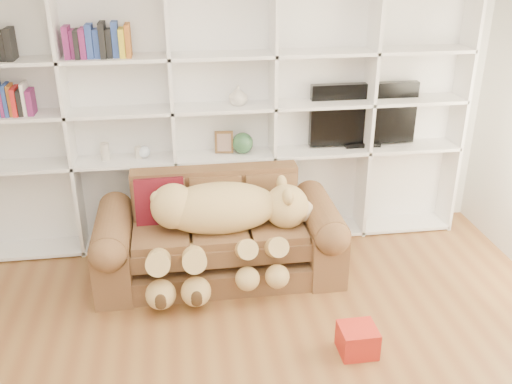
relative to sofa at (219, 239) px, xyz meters
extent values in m
cube|color=silver|center=(0.11, 0.79, 1.03)|extent=(5.00, 0.02, 2.70)
cube|color=white|center=(0.11, 0.75, 0.88)|extent=(4.40, 0.03, 2.40)
cube|color=white|center=(-1.21, 0.59, 0.88)|extent=(0.03, 0.35, 2.40)
cube|color=white|center=(-0.33, 0.59, 0.88)|extent=(0.03, 0.35, 2.40)
cube|color=white|center=(0.55, 0.59, 0.88)|extent=(0.03, 0.35, 2.40)
cube|color=white|center=(1.43, 0.59, 0.88)|extent=(0.03, 0.35, 2.40)
cube|color=white|center=(2.31, 0.59, 0.88)|extent=(0.03, 0.35, 2.40)
cube|color=white|center=(0.11, 0.59, -0.29)|extent=(4.40, 0.35, 0.03)
cube|color=white|center=(0.11, 0.59, 0.53)|extent=(4.40, 0.35, 0.03)
cube|color=white|center=(0.11, 0.59, 0.98)|extent=(4.40, 0.35, 0.03)
cube|color=white|center=(0.11, 0.59, 1.43)|extent=(4.40, 0.35, 0.03)
cube|color=brown|center=(0.00, -0.04, -0.22)|extent=(1.93, 0.78, 0.20)
cube|color=brown|center=(0.00, -0.06, 0.08)|extent=(1.43, 0.64, 0.28)
cube|color=brown|center=(0.00, 0.31, 0.28)|extent=(1.43, 0.18, 0.51)
cube|color=brown|center=(-0.86, -0.04, -0.07)|extent=(0.29, 0.87, 0.51)
cube|color=brown|center=(0.86, -0.04, -0.07)|extent=(0.29, 0.87, 0.51)
cylinder|color=brown|center=(-0.86, -0.04, 0.18)|extent=(0.29, 0.83, 0.29)
cylinder|color=brown|center=(0.86, -0.04, 0.18)|extent=(0.29, 0.83, 0.29)
ellipsoid|color=tan|center=(0.01, -0.08, 0.34)|extent=(0.97, 0.47, 0.42)
sphere|color=tan|center=(-0.36, -0.08, 0.38)|extent=(0.37, 0.37, 0.37)
sphere|color=tan|center=(0.56, -0.08, 0.31)|extent=(0.37, 0.37, 0.37)
sphere|color=#CFB288|center=(0.70, -0.08, 0.26)|extent=(0.18, 0.18, 0.18)
sphere|color=#422C17|center=(0.77, -0.08, 0.25)|extent=(0.06, 0.06, 0.06)
ellipsoid|color=tan|center=(0.54, -0.21, 0.46)|extent=(0.09, 0.14, 0.14)
ellipsoid|color=tan|center=(0.54, 0.05, 0.46)|extent=(0.09, 0.14, 0.14)
sphere|color=tan|center=(-0.48, -0.08, 0.45)|extent=(0.13, 0.13, 0.13)
cylinder|color=tan|center=(0.17, -0.39, 0.11)|extent=(0.16, 0.45, 0.33)
cylinder|color=tan|center=(0.41, -0.39, 0.11)|extent=(0.16, 0.45, 0.33)
cylinder|color=tan|center=(-0.49, -0.39, 0.08)|extent=(0.18, 0.52, 0.38)
cylinder|color=tan|center=(-0.23, -0.39, 0.08)|extent=(0.18, 0.52, 0.38)
sphere|color=tan|center=(0.17, -0.53, -0.07)|extent=(0.19, 0.19, 0.19)
sphere|color=tan|center=(0.41, -0.53, -0.07)|extent=(0.19, 0.19, 0.19)
sphere|color=tan|center=(-0.49, -0.53, -0.14)|extent=(0.23, 0.23, 0.23)
sphere|color=tan|center=(-0.23, -0.53, -0.14)|extent=(0.23, 0.23, 0.23)
cube|color=maroon|center=(-0.47, 0.14, 0.32)|extent=(0.41, 0.24, 0.43)
cube|color=red|center=(0.86, -1.18, -0.22)|extent=(0.26, 0.24, 0.20)
cube|color=black|center=(1.41, 0.64, 0.85)|extent=(1.00, 0.08, 0.57)
cube|color=black|center=(1.41, 0.64, 0.56)|extent=(0.33, 0.18, 0.04)
cube|color=brown|center=(0.11, 0.59, 0.66)|extent=(0.17, 0.05, 0.21)
sphere|color=#316039|center=(0.28, 0.59, 0.64)|extent=(0.19, 0.19, 0.19)
cylinder|color=beige|center=(-0.93, 0.59, 0.62)|extent=(0.08, 0.08, 0.16)
cylinder|color=beige|center=(-0.65, 0.59, 0.60)|extent=(0.07, 0.07, 0.11)
sphere|color=white|center=(-0.59, 0.59, 0.60)|extent=(0.11, 0.11, 0.11)
imported|color=beige|center=(0.25, 0.59, 1.08)|extent=(0.21, 0.21, 0.17)
camera|label=1|loc=(-0.30, -4.23, 2.37)|focal=40.00mm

